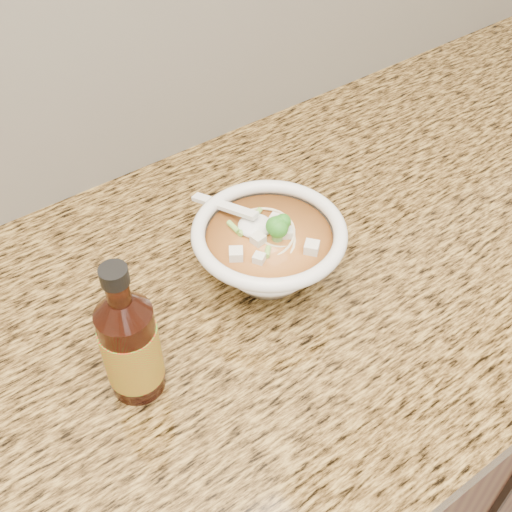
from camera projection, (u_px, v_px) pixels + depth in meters
counter_slab at (65, 400)px, 0.74m from camera, size 4.00×0.68×0.04m
soup_bowl at (269, 252)px, 0.81m from camera, size 0.19×0.22×0.11m
hot_sauce_bottle at (130, 345)px, 0.68m from camera, size 0.07×0.07×0.19m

